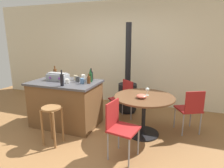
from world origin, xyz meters
TOP-DOWN VIEW (x-y plane):
  - ground_plane at (0.00, 0.00)m, footprint 8.80×8.80m
  - back_wall at (0.00, 2.25)m, footprint 8.00×0.10m
  - kitchen_island at (-0.65, 0.46)m, footprint 1.36×0.87m
  - wooden_stool at (-0.45, -0.27)m, footprint 0.31×0.31m
  - dining_table at (0.93, 0.57)m, footprint 1.08×1.08m
  - folding_chair_near at (1.73, 0.91)m, footprint 0.54×0.54m
  - folding_chair_far at (0.37, 1.13)m, footprint 0.56×0.56m
  - folding_chair_left at (0.71, -0.23)m, footprint 0.46×0.46m
  - wood_stove at (0.35, 1.55)m, footprint 0.44×0.45m
  - toolbox at (-0.85, 0.51)m, footprint 0.43×0.22m
  - bottle_0 at (-1.10, 0.76)m, footprint 0.07×0.07m
  - bottle_1 at (-0.16, 0.62)m, footprint 0.07×0.07m
  - bottle_2 at (-0.50, 0.14)m, footprint 0.06×0.06m
  - bottle_3 at (-0.20, 0.74)m, footprint 0.08×0.08m
  - bottle_4 at (-0.13, 0.48)m, footprint 0.06×0.06m
  - cup_0 at (-0.24, 0.42)m, footprint 0.12×0.08m
  - cup_1 at (-0.40, 0.53)m, footprint 0.12×0.08m
  - cup_2 at (-0.53, 0.36)m, footprint 0.11×0.07m
  - cup_3 at (-0.39, 0.74)m, footprint 0.12×0.08m
  - cup_4 at (-0.51, 0.65)m, footprint 0.11×0.08m
  - wine_glass at (0.96, 0.65)m, footprint 0.07×0.07m
  - serving_bowl at (0.90, 0.45)m, footprint 0.18×0.18m

SIDE VIEW (x-z plane):
  - ground_plane at x=0.00m, z-range 0.00..0.00m
  - kitchen_island at x=-0.65m, z-range 0.00..0.92m
  - wooden_stool at x=-0.45m, z-range 0.14..0.80m
  - folding_chair_near at x=1.73m, z-range 0.08..0.93m
  - folding_chair_far at x=0.37m, z-range 0.08..0.93m
  - folding_chair_left at x=0.71m, z-range 0.08..0.94m
  - wood_stove at x=0.35m, z-range -0.53..1.56m
  - dining_table at x=0.93m, z-range 0.20..0.94m
  - serving_bowl at x=0.90m, z-range 0.74..0.81m
  - wine_glass at x=0.96m, z-range 0.78..0.92m
  - cup_2 at x=-0.53m, z-range 0.91..0.99m
  - cup_4 at x=-0.51m, z-range 0.91..1.01m
  - cup_0 at x=-0.24m, z-range 0.91..1.02m
  - cup_3 at x=-0.39m, z-range 0.91..1.02m
  - cup_1 at x=-0.40m, z-range 0.91..1.02m
  - bottle_4 at x=-0.13m, z-range 0.89..1.08m
  - toolbox at x=-0.85m, z-range 0.91..1.07m
  - bottle_1 at x=-0.16m, z-range 0.89..1.13m
  - bottle_3 at x=-0.20m, z-range 0.89..1.13m
  - bottle_0 at x=-1.10m, z-range 0.89..1.14m
  - bottle_2 at x=-0.50m, z-range 0.88..1.17m
  - back_wall at x=0.00m, z-range 0.00..2.70m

